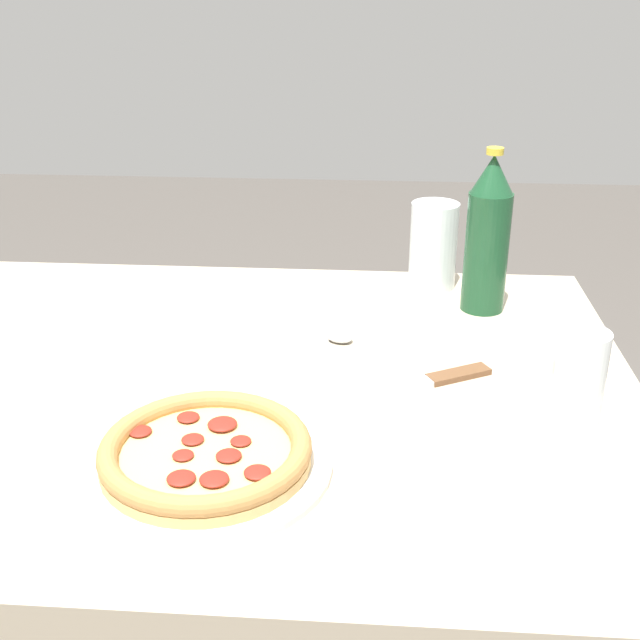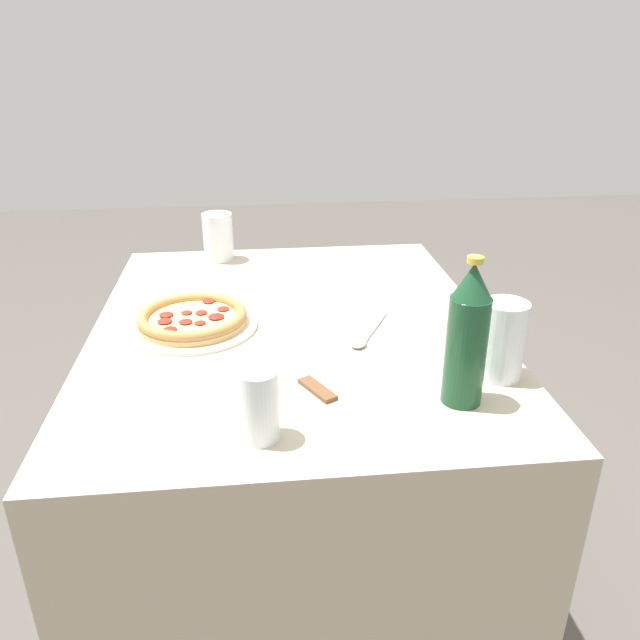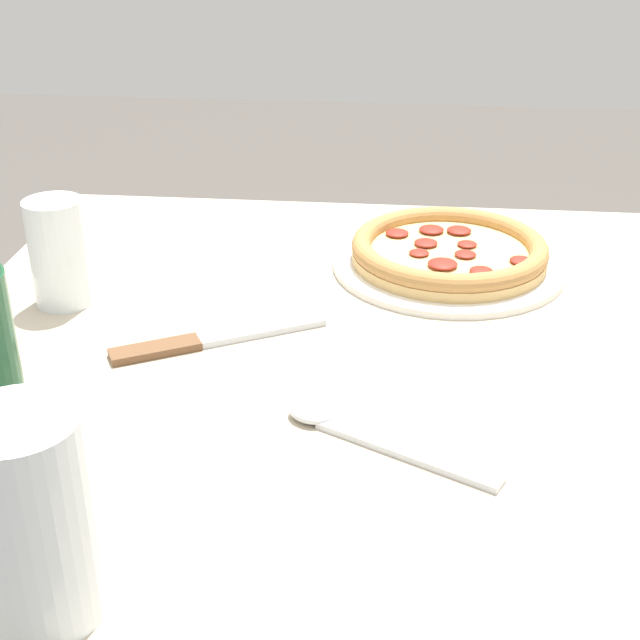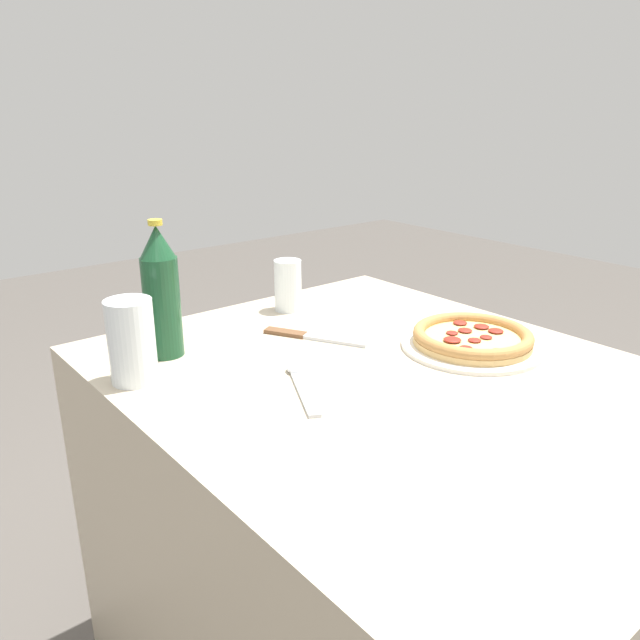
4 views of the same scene
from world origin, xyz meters
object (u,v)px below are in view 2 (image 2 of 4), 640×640
glass_mango_juice (502,342)px  glass_lemonade (218,239)px  pizza_veggie (193,319)px  glass_red_wine (259,409)px  spoon (366,334)px  beer_bottle (467,336)px  knife (300,376)px

glass_mango_juice → glass_lemonade: (-0.71, -0.52, -0.01)m
pizza_veggie → glass_red_wine: size_ratio=2.34×
glass_mango_juice → spoon: (-0.19, -0.21, -0.06)m
glass_red_wine → glass_lemonade: bearing=-173.8°
pizza_veggie → glass_mango_juice: size_ratio=1.88×
beer_bottle → knife: (-0.10, -0.26, -0.12)m
glass_red_wine → spoon: bearing=146.2°
glass_lemonade → beer_bottle: size_ratio=0.50×
beer_bottle → spoon: size_ratio=1.38×
beer_bottle → knife: bearing=-111.7°
glass_red_wine → beer_bottle: bearing=101.8°
pizza_veggie → spoon: bearing=76.6°
glass_lemonade → beer_bottle: beer_bottle is taller
pizza_veggie → knife: (0.24, 0.21, -0.01)m
spoon → glass_mango_juice: bearing=47.7°
glass_mango_juice → glass_red_wine: (0.14, -0.43, -0.02)m
glass_mango_juice → beer_bottle: beer_bottle is taller
glass_mango_juice → knife: glass_mango_juice is taller
pizza_veggie → knife: 0.32m
knife → spoon: (-0.16, 0.15, 0.00)m
pizza_veggie → glass_lemonade: 0.44m
beer_bottle → knife: beer_bottle is taller
pizza_veggie → spoon: 0.36m
beer_bottle → glass_lemonade: bearing=-151.3°
glass_red_wine → glass_mango_juice: bearing=108.5°
pizza_veggie → beer_bottle: 0.59m
knife → glass_lemonade: bearing=-166.1°
glass_mango_juice → spoon: bearing=-132.3°
pizza_veggie → glass_red_wine: glass_red_wine is taller
glass_mango_juice → glass_lemonade: 0.88m
glass_red_wine → spoon: size_ratio=0.63×
pizza_veggie → glass_mango_juice: glass_mango_juice is taller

